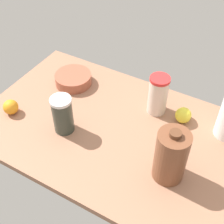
{
  "coord_description": "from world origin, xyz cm",
  "views": [
    {
      "loc": [
        47.12,
        -82.55,
        105.42
      ],
      "look_at": [
        0.0,
        0.0,
        13.0
      ],
      "focal_mm": 50.0,
      "sensor_mm": 36.0,
      "label": 1
    }
  ],
  "objects_px": {
    "lemon_far_back": "(183,115)",
    "orange_by_jug": "(11,107)",
    "mixing_bowl": "(73,79)",
    "shaker_bottle": "(63,115)",
    "chocolate_milk_jug": "(171,156)",
    "tumbler_cup": "(158,95)"
  },
  "relations": [
    {
      "from": "chocolate_milk_jug",
      "to": "orange_by_jug",
      "type": "relative_size",
      "value": 3.46
    },
    {
      "from": "mixing_bowl",
      "to": "chocolate_milk_jug",
      "type": "xyz_separation_m",
      "value": [
        0.64,
        -0.28,
        0.09
      ]
    },
    {
      "from": "chocolate_milk_jug",
      "to": "lemon_far_back",
      "type": "height_order",
      "value": "chocolate_milk_jug"
    },
    {
      "from": "shaker_bottle",
      "to": "lemon_far_back",
      "type": "xyz_separation_m",
      "value": [
        0.44,
        0.31,
        -0.05
      ]
    },
    {
      "from": "lemon_far_back",
      "to": "mixing_bowl",
      "type": "bearing_deg",
      "value": -178.07
    },
    {
      "from": "mixing_bowl",
      "to": "tumbler_cup",
      "type": "bearing_deg",
      "value": 3.01
    },
    {
      "from": "tumbler_cup",
      "to": "lemon_far_back",
      "type": "distance_m",
      "value": 0.15
    },
    {
      "from": "lemon_far_back",
      "to": "orange_by_jug",
      "type": "relative_size",
      "value": 1.04
    },
    {
      "from": "lemon_far_back",
      "to": "tumbler_cup",
      "type": "bearing_deg",
      "value": 178.17
    },
    {
      "from": "tumbler_cup",
      "to": "orange_by_jug",
      "type": "relative_size",
      "value": 2.78
    },
    {
      "from": "chocolate_milk_jug",
      "to": "mixing_bowl",
      "type": "bearing_deg",
      "value": 156.07
    },
    {
      "from": "lemon_far_back",
      "to": "chocolate_milk_jug",
      "type": "bearing_deg",
      "value": -80.22
    },
    {
      "from": "mixing_bowl",
      "to": "shaker_bottle",
      "type": "distance_m",
      "value": 0.33
    },
    {
      "from": "chocolate_milk_jug",
      "to": "lemon_far_back",
      "type": "xyz_separation_m",
      "value": [
        -0.05,
        0.3,
        -0.08
      ]
    },
    {
      "from": "lemon_far_back",
      "to": "shaker_bottle",
      "type": "bearing_deg",
      "value": -144.98
    },
    {
      "from": "chocolate_milk_jug",
      "to": "lemon_far_back",
      "type": "relative_size",
      "value": 3.33
    },
    {
      "from": "mixing_bowl",
      "to": "shaker_bottle",
      "type": "xyz_separation_m",
      "value": [
        0.15,
        -0.29,
        0.06
      ]
    },
    {
      "from": "chocolate_milk_jug",
      "to": "shaker_bottle",
      "type": "distance_m",
      "value": 0.49
    },
    {
      "from": "chocolate_milk_jug",
      "to": "tumbler_cup",
      "type": "relative_size",
      "value": 1.25
    },
    {
      "from": "mixing_bowl",
      "to": "lemon_far_back",
      "type": "bearing_deg",
      "value": 1.93
    },
    {
      "from": "tumbler_cup",
      "to": "orange_by_jug",
      "type": "bearing_deg",
      "value": -149.14
    },
    {
      "from": "mixing_bowl",
      "to": "shaker_bottle",
      "type": "relative_size",
      "value": 1.05
    }
  ]
}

